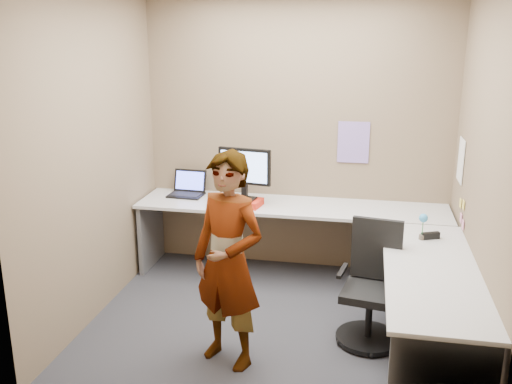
% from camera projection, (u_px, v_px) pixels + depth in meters
% --- Properties ---
extents(ground, '(3.00, 3.00, 0.00)m').
position_uv_depth(ground, '(274.00, 323.00, 4.73)').
color(ground, '#26262B').
rests_on(ground, ground).
extents(wall_back, '(3.00, 0.00, 3.00)m').
position_uv_depth(wall_back, '(297.00, 135.00, 5.58)').
color(wall_back, brown).
rests_on(wall_back, ground).
extents(wall_right, '(0.00, 2.70, 2.70)m').
position_uv_depth(wall_right, '(482.00, 174.00, 4.07)').
color(wall_right, brown).
rests_on(wall_right, ground).
extents(wall_left, '(0.00, 2.70, 2.70)m').
position_uv_depth(wall_left, '(94.00, 156.00, 4.64)').
color(wall_left, brown).
rests_on(wall_left, ground).
extents(desk, '(2.98, 2.58, 0.73)m').
position_uv_depth(desk, '(332.00, 244.00, 4.85)').
color(desk, silver).
rests_on(desk, ground).
extents(paper_ream, '(0.35, 0.28, 0.06)m').
position_uv_depth(paper_ream, '(244.00, 202.00, 5.42)').
color(paper_ream, red).
rests_on(paper_ream, desk).
extents(monitor, '(0.51, 0.18, 0.49)m').
position_uv_depth(monitor, '(244.00, 169.00, 5.35)').
color(monitor, black).
rests_on(monitor, paper_ream).
extents(laptop, '(0.36, 0.30, 0.24)m').
position_uv_depth(laptop, '(188.00, 189.00, 5.77)').
color(laptop, black).
rests_on(laptop, desk).
extents(trackball_mouse, '(0.12, 0.08, 0.07)m').
position_uv_depth(trackball_mouse, '(241.00, 201.00, 5.48)').
color(trackball_mouse, '#B7B7BC').
rests_on(trackball_mouse, desk).
extents(origami, '(0.10, 0.10, 0.06)m').
position_uv_depth(origami, '(235.00, 206.00, 5.32)').
color(origami, white).
rests_on(origami, desk).
extents(stapler, '(0.15, 0.10, 0.05)m').
position_uv_depth(stapler, '(430.00, 236.00, 4.55)').
color(stapler, black).
rests_on(stapler, desk).
extents(flower, '(0.07, 0.07, 0.22)m').
position_uv_depth(flower, '(423.00, 222.00, 4.51)').
color(flower, brown).
rests_on(flower, desk).
extents(calendar_purple, '(0.30, 0.01, 0.40)m').
position_uv_depth(calendar_purple, '(353.00, 142.00, 5.48)').
color(calendar_purple, '#846BB7').
rests_on(calendar_purple, wall_back).
extents(calendar_white, '(0.01, 0.28, 0.38)m').
position_uv_depth(calendar_white, '(461.00, 160.00, 4.95)').
color(calendar_white, white).
rests_on(calendar_white, wall_right).
extents(sticky_note_a, '(0.01, 0.07, 0.07)m').
position_uv_depth(sticky_note_a, '(463.00, 205.00, 4.70)').
color(sticky_note_a, '#F2E059').
rests_on(sticky_note_a, wall_right).
extents(sticky_note_b, '(0.01, 0.07, 0.07)m').
position_uv_depth(sticky_note_b, '(461.00, 218.00, 4.79)').
color(sticky_note_b, pink).
rests_on(sticky_note_b, wall_right).
extents(sticky_note_c, '(0.01, 0.07, 0.07)m').
position_uv_depth(sticky_note_c, '(463.00, 225.00, 4.68)').
color(sticky_note_c, pink).
rests_on(sticky_note_c, wall_right).
extents(sticky_note_d, '(0.01, 0.07, 0.07)m').
position_uv_depth(sticky_note_d, '(460.00, 203.00, 4.85)').
color(sticky_note_d, '#F2E059').
rests_on(sticky_note_d, wall_right).
extents(office_chair, '(0.51, 0.49, 0.93)m').
position_uv_depth(office_chair, '(371.00, 294.00, 4.39)').
color(office_chair, black).
rests_on(office_chair, ground).
extents(person, '(0.67, 0.57, 1.57)m').
position_uv_depth(person, '(228.00, 261.00, 3.99)').
color(person, '#999399').
rests_on(person, ground).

